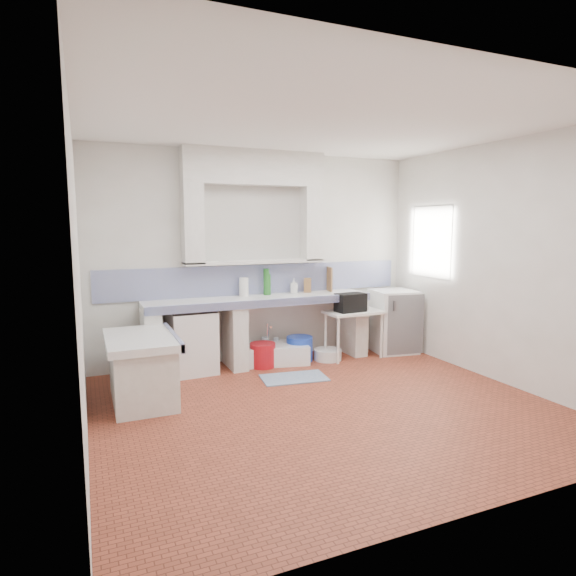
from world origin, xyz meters
name	(u,v)px	position (x,y,z in m)	size (l,w,h in m)	color
floor	(326,407)	(0.00, 0.00, 0.00)	(4.50, 4.50, 0.00)	brown
ceiling	(330,122)	(0.00, 0.00, 2.80)	(4.50, 4.50, 0.00)	white
wall_back	(259,257)	(0.00, 2.00, 1.40)	(4.50, 4.50, 0.00)	white
wall_front	(484,299)	(0.00, -2.00, 1.40)	(4.50, 4.50, 0.00)	white
wall_left	(79,281)	(-2.25, 0.00, 1.40)	(4.50, 4.50, 0.00)	white
wall_right	(499,263)	(2.25, 0.00, 1.40)	(4.50, 4.50, 0.00)	white
alcove_mass	(254,168)	(-0.10, 1.88, 2.58)	(1.90, 0.25, 0.45)	white
window_frame	(441,242)	(2.42, 1.20, 1.60)	(0.35, 0.86, 1.06)	#351F11
lace_valance	(434,214)	(2.28, 1.20, 1.98)	(0.01, 0.84, 0.24)	white
counter_slab	(260,300)	(-0.10, 1.70, 0.86)	(3.00, 0.60, 0.08)	white
counter_lip	(268,303)	(-0.10, 1.42, 0.86)	(3.00, 0.04, 0.10)	navy
counter_pier_left	(151,344)	(-1.50, 1.70, 0.41)	(0.20, 0.55, 0.82)	white
counter_pier_mid	(235,336)	(-0.45, 1.70, 0.41)	(0.20, 0.55, 0.82)	white
counter_pier_right	(352,325)	(1.30, 1.70, 0.41)	(0.20, 0.55, 0.82)	white
peninsula_top	(141,340)	(-1.70, 0.90, 0.66)	(0.70, 1.10, 0.08)	white
peninsula_base	(142,372)	(-1.70, 0.90, 0.31)	(0.60, 1.00, 0.62)	white
peninsula_lip	(173,337)	(-1.37, 0.90, 0.66)	(0.04, 1.10, 0.10)	navy
backsplash	(260,279)	(0.00, 1.99, 1.10)	(4.27, 0.03, 0.40)	navy
stove	(192,342)	(-1.01, 1.69, 0.39)	(0.55, 0.53, 0.78)	white
sink	(272,355)	(0.06, 1.68, 0.11)	(0.93, 0.50, 0.22)	white
side_table	(353,334)	(1.19, 1.47, 0.33)	(0.79, 0.44, 0.04)	white
fridge	(393,321)	(1.90, 1.55, 0.45)	(0.58, 0.58, 0.90)	white
bucket_red	(263,355)	(-0.12, 1.57, 0.16)	(0.33, 0.33, 0.31)	#B11019
bucket_orange	(289,355)	(0.24, 1.52, 0.12)	(0.27, 0.27, 0.25)	red
bucket_blue	(299,349)	(0.44, 1.63, 0.17)	(0.35, 0.35, 0.33)	blue
basin_white	(328,355)	(0.81, 1.52, 0.07)	(0.38, 0.38, 0.15)	white
water_bottle_a	(264,349)	(0.01, 1.85, 0.16)	(0.08, 0.08, 0.32)	silver
water_bottle_b	(276,348)	(0.18, 1.85, 0.15)	(0.08, 0.08, 0.29)	silver
black_bag	(351,303)	(1.12, 1.44, 0.79)	(0.40, 0.23, 0.25)	black
green_bottle_a	(269,284)	(0.08, 1.85, 1.04)	(0.06, 0.06, 0.28)	#226723
green_bottle_b	(266,282)	(0.05, 1.85, 1.08)	(0.08, 0.08, 0.36)	#226723
knife_block	(307,285)	(0.66, 1.85, 1.00)	(0.10, 0.08, 0.20)	olive
cutting_board	(329,279)	(1.01, 1.85, 1.07)	(0.02, 0.25, 0.34)	olive
paper_towel	(244,287)	(-0.27, 1.85, 1.02)	(0.12, 0.12, 0.25)	white
soap_bottle	(294,286)	(0.45, 1.85, 1.01)	(0.09, 0.10, 0.21)	white
rug	(294,378)	(0.06, 0.96, 0.01)	(0.78, 0.45, 0.01)	#416397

